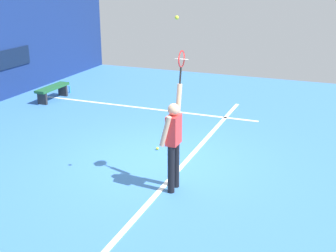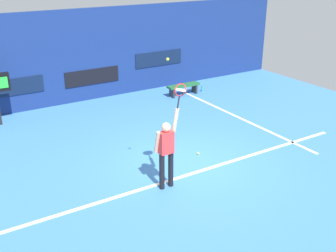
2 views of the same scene
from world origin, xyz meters
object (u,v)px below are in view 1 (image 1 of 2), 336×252
at_px(court_bench, 53,90).
at_px(spare_ball, 157,148).
at_px(tennis_ball, 177,18).
at_px(tennis_player, 173,139).
at_px(tennis_racket, 181,61).
at_px(water_bottle, 70,89).

xyz_separation_m(court_bench, spare_ball, (-2.69, -4.78, -0.30)).
distance_m(tennis_ball, spare_ball, 3.74).
distance_m(tennis_player, tennis_racket, 1.42).
xyz_separation_m(tennis_racket, water_bottle, (4.97, 5.84, -2.26)).
xyz_separation_m(tennis_player, court_bench, (4.40, 5.84, -0.67)).
bearing_deg(water_bottle, tennis_player, -132.50).
relative_size(tennis_player, spare_ball, 29.24).
relative_size(court_bench, water_bottle, 5.83).
bearing_deg(tennis_racket, court_bench, 55.43).
bearing_deg(tennis_racket, water_bottle, 49.59).
height_order(court_bench, spare_ball, court_bench).
bearing_deg(court_bench, tennis_ball, -126.71).
bearing_deg(court_bench, water_bottle, 0.00).
height_order(tennis_racket, court_bench, tennis_racket).
bearing_deg(tennis_racket, spare_ball, 38.34).
bearing_deg(spare_ball, tennis_ball, -147.10).
bearing_deg(tennis_racket, tennis_player, 179.35).
bearing_deg(spare_ball, tennis_player, -148.40).
relative_size(tennis_player, court_bench, 1.42).
distance_m(tennis_player, tennis_ball, 2.17).
xyz_separation_m(court_bench, water_bottle, (0.95, 0.00, -0.22)).
relative_size(tennis_ball, water_bottle, 0.28).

